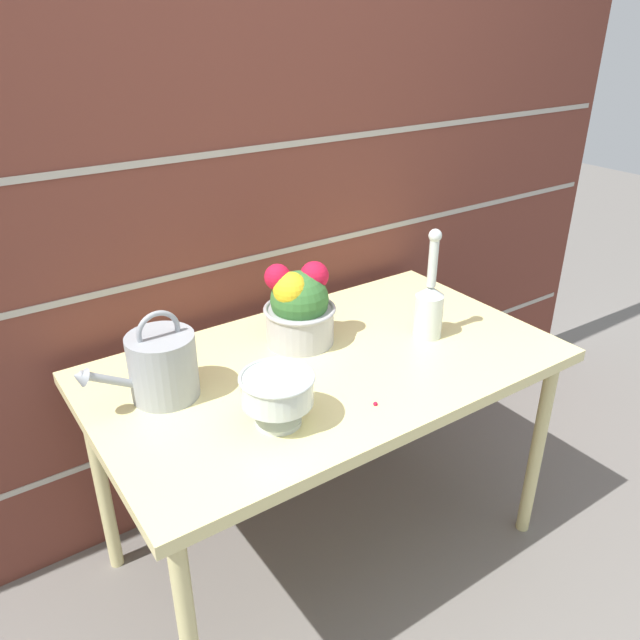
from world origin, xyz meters
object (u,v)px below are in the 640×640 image
watering_can (161,365)px  glass_decanter (429,305)px  flower_planter (299,307)px  crystal_pedestal_bowl (277,391)px

watering_can → glass_decanter: bearing=-10.1°
flower_planter → glass_decanter: size_ratio=0.74×
watering_can → glass_decanter: 0.83m
flower_planter → glass_decanter: bearing=-28.7°
watering_can → glass_decanter: glass_decanter is taller
flower_planter → glass_decanter: glass_decanter is taller
crystal_pedestal_bowl → glass_decanter: bearing=11.8°
watering_can → crystal_pedestal_bowl: watering_can is taller
watering_can → flower_planter: (0.46, 0.05, 0.03)m
watering_can → flower_planter: 0.46m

